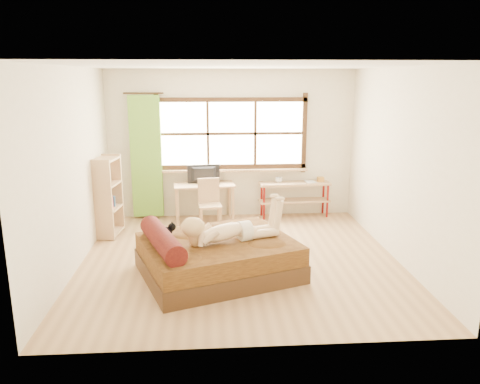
{
  "coord_description": "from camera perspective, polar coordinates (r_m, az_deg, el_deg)",
  "views": [
    {
      "loc": [
        -0.43,
        -6.3,
        2.57
      ],
      "look_at": [
        0.02,
        0.2,
        0.95
      ],
      "focal_mm": 35.0,
      "sensor_mm": 36.0,
      "label": 1
    }
  ],
  "objects": [
    {
      "name": "window",
      "position": [
        8.59,
        -1.02,
        6.85
      ],
      "size": [
        2.8,
        0.16,
        1.46
      ],
      "color": "#FFEDBF",
      "rests_on": "wall_back"
    },
    {
      "name": "curtain",
      "position": [
        8.62,
        -11.36,
        4.19
      ],
      "size": [
        0.55,
        0.1,
        2.2
      ],
      "primitive_type": "cube",
      "color": "#4F9829",
      "rests_on": "wall_back"
    },
    {
      "name": "wall_right",
      "position": [
        6.95,
        18.86,
        3.09
      ],
      "size": [
        0.0,
        4.5,
        4.5
      ],
      "primitive_type": "plane",
      "rotation": [
        1.57,
        0.0,
        -1.57
      ],
      "color": "silver",
      "rests_on": "floor"
    },
    {
      "name": "book",
      "position": [
        8.76,
        7.99,
        1.24
      ],
      "size": [
        0.19,
        0.25,
        0.02
      ],
      "primitive_type": "imported",
      "rotation": [
        0.0,
        0.0,
        0.06
      ],
      "color": "gray",
      "rests_on": "pipe_shelf"
    },
    {
      "name": "cup",
      "position": [
        8.67,
        4.76,
        1.47
      ],
      "size": [
        0.13,
        0.13,
        0.1
      ],
      "primitive_type": "imported",
      "rotation": [
        0.0,
        0.0,
        0.06
      ],
      "color": "gray",
      "rests_on": "pipe_shelf"
    },
    {
      "name": "woman",
      "position": [
        6.04,
        -1.27,
        -3.44
      ],
      "size": [
        1.39,
        0.81,
        0.57
      ],
      "primitive_type": null,
      "rotation": [
        0.0,
        0.0,
        0.35
      ],
      "color": "beige",
      "rests_on": "bed"
    },
    {
      "name": "ceiling",
      "position": [
        6.31,
        -0.02,
        15.14
      ],
      "size": [
        4.5,
        4.5,
        0.0
      ],
      "primitive_type": "plane",
      "rotation": [
        3.14,
        0.0,
        0.0
      ],
      "color": "white",
      "rests_on": "wall_back"
    },
    {
      "name": "desk",
      "position": [
        8.48,
        -4.39,
        0.38
      ],
      "size": [
        1.13,
        0.61,
        0.68
      ],
      "rotation": [
        0.0,
        0.0,
        0.11
      ],
      "color": "tan",
      "rests_on": "floor"
    },
    {
      "name": "wall_back",
      "position": [
        8.64,
        -1.03,
        5.83
      ],
      "size": [
        4.5,
        0.0,
        4.5
      ],
      "primitive_type": "plane",
      "rotation": [
        1.57,
        0.0,
        0.0
      ],
      "color": "silver",
      "rests_on": "floor"
    },
    {
      "name": "bookshelf",
      "position": [
        7.93,
        -15.81,
        -0.5
      ],
      "size": [
        0.39,
        0.61,
        1.31
      ],
      "rotation": [
        0.0,
        0.0,
        -0.13
      ],
      "color": "tan",
      "rests_on": "floor"
    },
    {
      "name": "bed",
      "position": [
        6.23,
        -3.07,
        -7.83
      ],
      "size": [
        2.32,
        2.09,
        0.73
      ],
      "rotation": [
        0.0,
        0.0,
        0.35
      ],
      "color": "#35250F",
      "rests_on": "floor"
    },
    {
      "name": "wall_front",
      "position": [
        4.25,
        2.03,
        -2.73
      ],
      "size": [
        4.5,
        0.0,
        4.5
      ],
      "primitive_type": "plane",
      "rotation": [
        -1.57,
        0.0,
        0.0
      ],
      "color": "silver",
      "rests_on": "floor"
    },
    {
      "name": "wall_left",
      "position": [
        6.67,
        -19.72,
        2.59
      ],
      "size": [
        0.0,
        4.5,
        4.5
      ],
      "primitive_type": "plane",
      "rotation": [
        1.57,
        0.0,
        1.57
      ],
      "color": "silver",
      "rests_on": "floor"
    },
    {
      "name": "monitor",
      "position": [
        8.47,
        -4.42,
        2.16
      ],
      "size": [
        0.59,
        0.14,
        0.34
      ],
      "primitive_type": "imported",
      "rotation": [
        0.0,
        0.0,
        3.25
      ],
      "color": "black",
      "rests_on": "desk"
    },
    {
      "name": "floor",
      "position": [
        6.81,
        -0.02,
        -8.21
      ],
      "size": [
        4.5,
        4.5,
        0.0
      ],
      "primitive_type": "plane",
      "color": "#9E754C",
      "rests_on": "ground"
    },
    {
      "name": "pipe_shelf",
      "position": [
        8.77,
        6.75,
        0.06
      ],
      "size": [
        1.33,
        0.41,
        0.74
      ],
      "rotation": [
        0.0,
        0.0,
        0.06
      ],
      "color": "tan",
      "rests_on": "floor"
    },
    {
      "name": "kitten",
      "position": [
        6.26,
        -9.34,
        -4.66
      ],
      "size": [
        0.31,
        0.21,
        0.23
      ],
      "primitive_type": null,
      "rotation": [
        0.0,
        0.0,
        0.35
      ],
      "color": "black",
      "rests_on": "bed"
    },
    {
      "name": "chair",
      "position": [
        8.15,
        -3.75,
        -1.01
      ],
      "size": [
        0.42,
        0.42,
        0.85
      ],
      "rotation": [
        0.0,
        0.0,
        0.11
      ],
      "color": "tan",
      "rests_on": "floor"
    }
  ]
}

